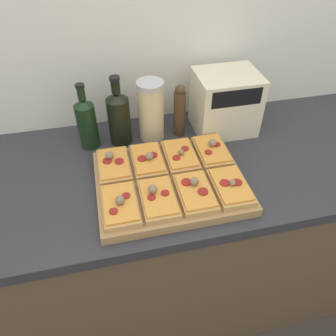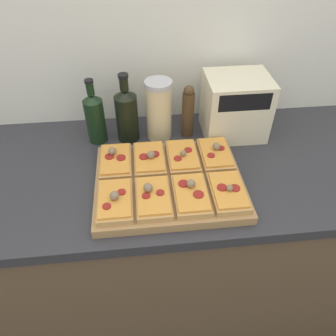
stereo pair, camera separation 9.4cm
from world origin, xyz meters
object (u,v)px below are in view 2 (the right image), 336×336
(olive_oil_bottle, at_px, (95,117))
(toaster_oven, at_px, (235,106))
(wine_bottle, at_px, (127,114))
(pepper_mill, at_px, (188,112))
(cutting_board, at_px, (169,182))
(grain_jar_tall, at_px, (159,110))

(olive_oil_bottle, xyz_separation_m, toaster_oven, (0.53, -0.00, 0.01))
(wine_bottle, xyz_separation_m, pepper_mill, (0.23, 0.00, -0.01))
(cutting_board, height_order, olive_oil_bottle, olive_oil_bottle)
(cutting_board, bearing_deg, toaster_oven, 44.83)
(olive_oil_bottle, xyz_separation_m, pepper_mill, (0.35, -0.00, 0.00))
(olive_oil_bottle, bearing_deg, grain_jar_tall, 0.00)
(olive_oil_bottle, bearing_deg, pepper_mill, -0.00)
(grain_jar_tall, bearing_deg, cutting_board, -88.51)
(grain_jar_tall, bearing_deg, pepper_mill, -0.00)
(pepper_mill, height_order, toaster_oven, toaster_oven)
(cutting_board, xyz_separation_m, toaster_oven, (0.28, 0.28, 0.10))
(olive_oil_bottle, xyz_separation_m, grain_jar_tall, (0.24, 0.00, 0.01))
(pepper_mill, xyz_separation_m, toaster_oven, (0.18, -0.00, 0.01))
(olive_oil_bottle, relative_size, grain_jar_tall, 1.08)
(olive_oil_bottle, height_order, pepper_mill, olive_oil_bottle)
(grain_jar_tall, height_order, pepper_mill, grain_jar_tall)
(wine_bottle, height_order, pepper_mill, wine_bottle)
(grain_jar_tall, bearing_deg, olive_oil_bottle, -180.00)
(grain_jar_tall, distance_m, toaster_oven, 0.29)
(wine_bottle, xyz_separation_m, grain_jar_tall, (0.12, 0.00, 0.01))
(olive_oil_bottle, relative_size, wine_bottle, 0.95)
(toaster_oven, bearing_deg, grain_jar_tall, 179.83)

